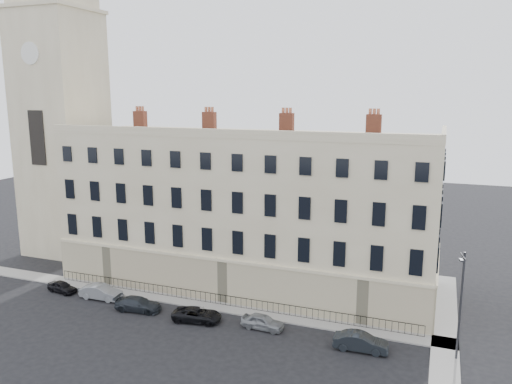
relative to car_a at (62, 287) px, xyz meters
The scene contains 13 objects.
ground 21.71m from the car_a, ahead, with size 160.00×160.00×0.00m, color black.
terrace 19.34m from the car_a, 30.47° to the left, with size 36.22×12.22×17.00m.
church_tower 22.92m from the car_a, 127.18° to the left, with size 8.00×8.13×44.00m.
pavement_terrace 11.74m from the car_a, 10.73° to the left, with size 48.00×2.00×0.12m, color gray.
pavement_east_return 34.91m from the car_a, ahead, with size 2.00×24.00×0.12m, color gray.
railings 15.74m from the car_a, ahead, with size 35.00×0.04×0.96m.
car_a is the anchor object (origin of this frame).
car_b 4.52m from the car_a, ahead, with size 1.41×4.04×1.33m, color gray.
car_c 9.26m from the car_a, ahead, with size 1.70×4.17×1.21m, color #22272E.
car_d 15.04m from the car_a, ahead, with size 1.91×4.14×1.15m, color black.
car_e 20.63m from the car_a, ahead, with size 1.43×3.55×1.21m, color gray.
car_f 28.65m from the car_a, ahead, with size 1.41×4.04×1.33m, color black.
streetlamp 35.47m from the car_a, ahead, with size 0.49×1.73×8.08m.
Camera 1 is at (11.84, -32.93, 18.77)m, focal length 35.00 mm.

